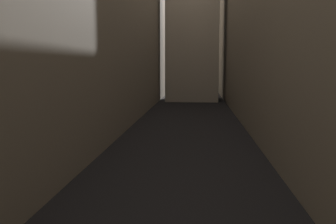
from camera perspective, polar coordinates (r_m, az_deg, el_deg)
The scene contains 3 objects.
ground_plane at distance 38.57m, azimuth 3.08°, elevation -1.67°, with size 264.00×264.00×0.00m, color black.
building_block_left at distance 42.45m, azimuth -14.03°, elevation 12.54°, with size 13.63×108.00×20.09m, color gray.
building_block_right at distance 41.69m, azimuth 19.59°, elevation 13.38°, with size 11.81×108.00×21.44m, color #756B5B.
Camera 1 is at (1.01, 9.91, 5.95)m, focal length 39.49 mm.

